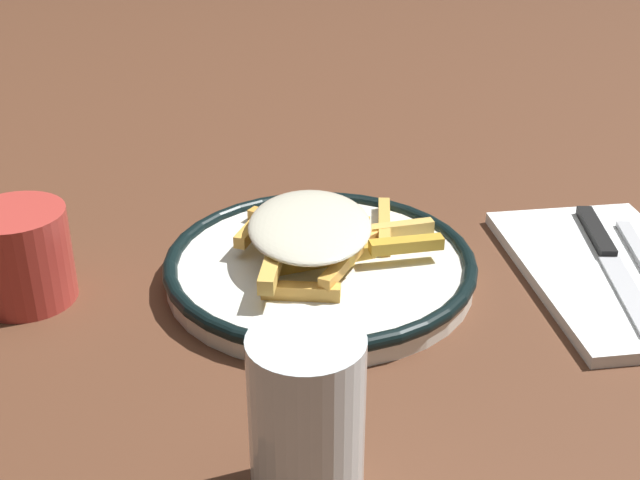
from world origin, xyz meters
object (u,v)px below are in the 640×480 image
plate (320,267)px  napkin (613,274)px  fries_heap (318,232)px  coffee_mug (19,256)px  knife (608,254)px  water_glass (307,421)px

plate → napkin: size_ratio=1.10×
fries_heap → coffee_mug: (0.24, 0.02, -0.00)m
knife → napkin: bearing=84.2°
napkin → knife: size_ratio=1.13×
knife → coffee_mug: (0.49, 0.01, 0.03)m
plate → coffee_mug: coffee_mug is taller
fries_heap → knife: fries_heap is taller
fries_heap → knife: size_ratio=0.87×
fries_heap → plate: bearing=94.2°
napkin → knife: (-0.00, -0.02, 0.01)m
napkin → knife: bearing=-95.8°
plate → water_glass: bearing=84.1°
napkin → knife: 0.02m
fries_heap → knife: 0.25m
plate → fries_heap: (0.00, -0.01, 0.03)m
plate → coffee_mug: (0.24, 0.01, 0.03)m
knife → coffee_mug: size_ratio=2.02×
plate → water_glass: (0.03, 0.25, 0.04)m
fries_heap → water_glass: 0.26m
fries_heap → napkin: 0.25m
plate → napkin: 0.25m
coffee_mug → plate: bearing=-177.3°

